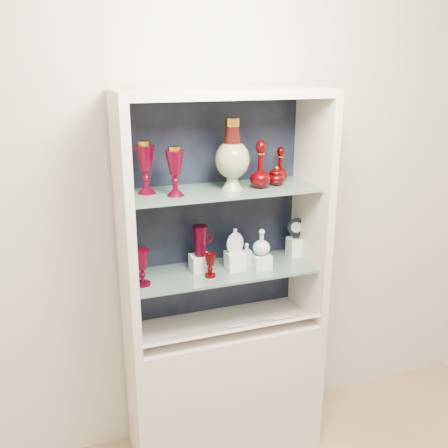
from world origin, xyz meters
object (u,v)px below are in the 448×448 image
object	(u,v)px
lidded_bowl	(276,175)
clear_round_decanter	(262,243)
cameo_medallion	(296,228)
ruby_decanter_a	(261,162)
ruby_decanter_b	(280,163)
clear_square_bottle	(246,254)
flat_flask	(235,240)
pedestal_lamp_right	(146,168)
ruby_goblet_small	(210,265)
ruby_pitcher	(200,241)
cobalt_goblet	(133,262)
ruby_goblet_tall	(142,267)
pedestal_lamp_left	(175,171)
enamel_urn	(232,155)

from	to	relation	value
lidded_bowl	clear_round_decanter	xyz separation A→B (m)	(-0.08, -0.03, -0.33)
cameo_medallion	lidded_bowl	bearing A→B (deg)	-132.43
ruby_decanter_a	ruby_decanter_b	distance (m)	0.19
clear_square_bottle	flat_flask	distance (m)	0.12
ruby_decanter_b	lidded_bowl	world-z (taller)	ruby_decanter_b
pedestal_lamp_right	cameo_medallion	bearing A→B (deg)	1.29
ruby_goblet_small	clear_square_bottle	bearing A→B (deg)	17.26
lidded_bowl	cameo_medallion	world-z (taller)	lidded_bowl
ruby_decanter_b	ruby_pitcher	size ratio (longest dim) A/B	1.21
cobalt_goblet	flat_flask	world-z (taller)	flat_flask
ruby_decanter_a	clear_square_bottle	size ratio (longest dim) A/B	2.07
pedestal_lamp_right	flat_flask	size ratio (longest dim) A/B	1.89
pedestal_lamp_right	ruby_decanter_b	bearing A→B (deg)	2.09
flat_flask	ruby_decanter_b	bearing A→B (deg)	10.59
ruby_goblet_tall	clear_square_bottle	xyz separation A→B (m)	(0.55, 0.06, -0.03)
clear_round_decanter	ruby_decanter_b	bearing A→B (deg)	37.35
lidded_bowl	ruby_pitcher	size ratio (longest dim) A/B	0.64
pedestal_lamp_left	flat_flask	distance (m)	0.49
ruby_goblet_tall	flat_flask	distance (m)	0.48
ruby_pitcher	cameo_medallion	size ratio (longest dim) A/B	1.37
ruby_decanter_a	ruby_pitcher	size ratio (longest dim) A/B	1.66
ruby_decanter_b	cameo_medallion	bearing A→B (deg)	-4.04
ruby_decanter_b	ruby_goblet_small	bearing A→B (deg)	-163.26
pedestal_lamp_left	ruby_goblet_tall	world-z (taller)	pedestal_lamp_left
pedestal_lamp_left	ruby_decanter_b	size ratio (longest dim) A/B	1.19
cobalt_goblet	ruby_goblet_small	bearing A→B (deg)	-18.37
pedestal_lamp_left	clear_round_decanter	world-z (taller)	pedestal_lamp_left
enamel_urn	ruby_goblet_small	xyz separation A→B (m)	(-0.13, -0.04, -0.53)
enamel_urn	ruby_goblet_small	size ratio (longest dim) A/B	2.91
ruby_pitcher	cameo_medallion	bearing A→B (deg)	4.17
enamel_urn	clear_round_decanter	xyz separation A→B (m)	(0.15, -0.02, -0.45)
pedestal_lamp_right	clear_square_bottle	xyz separation A→B (m)	(0.49, -0.03, -0.48)
ruby_decanter_a	ruby_decanter_b	world-z (taller)	ruby_decanter_a
enamel_urn	clear_round_decanter	size ratio (longest dim) A/B	2.56
clear_round_decanter	ruby_goblet_small	bearing A→B (deg)	-176.14
enamel_urn	cameo_medallion	world-z (taller)	enamel_urn
pedestal_lamp_right	flat_flask	distance (m)	0.58
ruby_pitcher	clear_round_decanter	size ratio (longest dim) A/B	1.18
cobalt_goblet	clear_square_bottle	size ratio (longest dim) A/B	1.28
pedestal_lamp_left	enamel_urn	xyz separation A→B (m)	(0.29, 0.02, 0.06)
ruby_decanter_a	cameo_medallion	distance (m)	0.48
ruby_decanter_b	clear_round_decanter	size ratio (longest dim) A/B	1.43
enamel_urn	ruby_decanter_a	world-z (taller)	enamel_urn
pedestal_lamp_left	pedestal_lamp_right	bearing A→B (deg)	143.08
ruby_pitcher	cameo_medallion	xyz separation A→B (m)	(0.55, 0.03, -0.00)
cobalt_goblet	clear_round_decanter	distance (m)	0.64
pedestal_lamp_left	ruby_decanter_b	distance (m)	0.59
enamel_urn	pedestal_lamp_right	bearing A→B (deg)	170.92
ruby_goblet_small	cameo_medallion	bearing A→B (deg)	12.76
pedestal_lamp_right	ruby_pitcher	size ratio (longest dim) A/B	1.56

